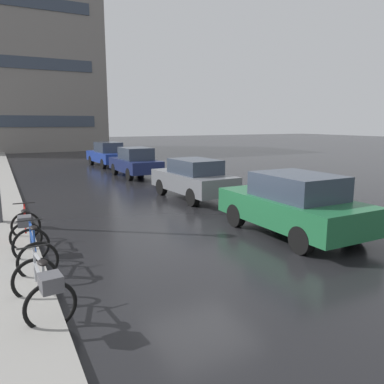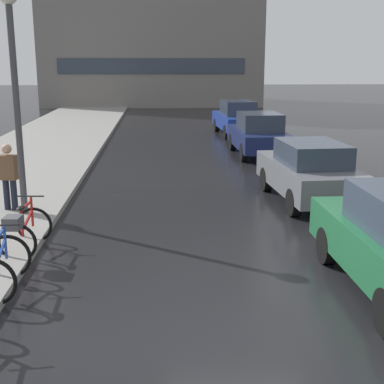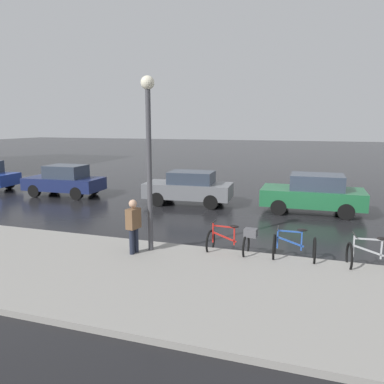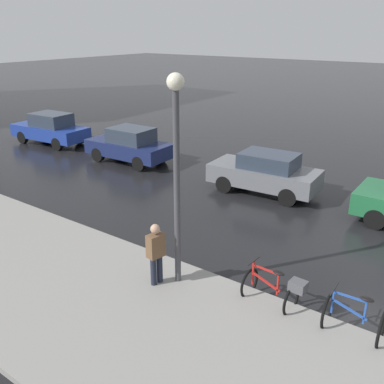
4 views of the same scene
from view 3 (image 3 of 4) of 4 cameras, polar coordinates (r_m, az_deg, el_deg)
ground_plane at (r=14.13m, az=15.82°, el=-5.09°), size 140.00×140.00×0.00m
bicycle_nearest at (r=10.47m, az=26.61°, el=-8.50°), size 0.85×1.44×0.97m
bicycle_second at (r=10.40m, az=15.28°, el=-8.30°), size 0.79×1.11×0.97m
bicycle_third at (r=10.53m, az=6.29°, el=-7.36°), size 0.78×1.38×0.96m
car_green at (r=16.36m, az=18.00°, el=-0.19°), size 2.00×4.13×1.61m
car_grey at (r=17.15m, az=-0.47°, el=0.67°), size 1.93×4.05×1.53m
car_navy at (r=20.27m, az=-18.83°, el=1.64°), size 1.83×3.99×1.58m
pedestrian at (r=10.40m, az=-8.91°, el=-5.05°), size 0.44×0.32×1.65m
streetlamp at (r=10.24m, az=-6.61°, el=7.42°), size 0.37×0.37×4.92m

